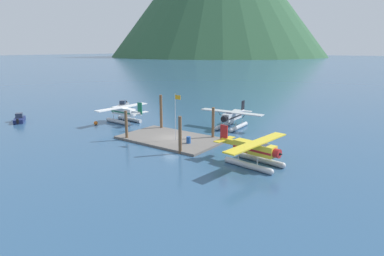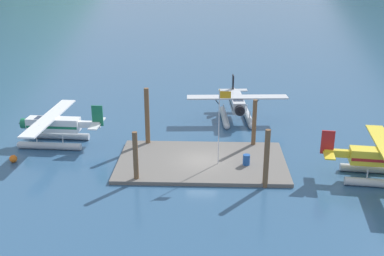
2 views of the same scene
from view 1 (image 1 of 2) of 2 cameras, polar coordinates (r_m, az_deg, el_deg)
The scene contains 14 objects.
ground_plane at distance 45.69m, azimuth -3.73°, elevation -2.04°, with size 1200.00×1200.00×0.00m, color #2D5175.
dock_platform at distance 45.64m, azimuth -3.73°, elevation -1.86°, with size 13.99×8.39×0.30m, color #66605B.
piling_near_left at distance 45.98m, azimuth -11.41°, elevation 0.46°, with size 0.39×0.39×4.10m, color brown.
piling_near_right at distance 39.08m, azimuth -2.10°, elevation -1.25°, with size 0.41×0.41×4.61m, color brown.
piling_far_left at distance 50.98m, azimuth -5.42°, elevation 2.74°, with size 0.43×0.43×5.45m, color brown.
piling_far_right at distance 45.41m, azimuth 3.70°, elevation 0.79°, with size 0.39×0.39×4.50m, color brown.
flagpole at distance 43.33m, azimuth -2.82°, elevation 2.84°, with size 0.95×0.10×6.34m.
fuel_drum at distance 42.73m, azimuth -0.61°, elevation -2.10°, with size 0.62×0.62×0.88m.
mooring_buoy at distance 56.58m, azimuth -16.47°, elevation 0.85°, with size 0.65×0.65×0.65m, color orange.
seaplane_silver_bow_right at distance 52.40m, azimuth 6.98°, elevation 1.72°, with size 10.46×7.98×3.84m.
seaplane_white_port_fwd at distance 57.23m, azimuth -11.87°, elevation 2.55°, with size 7.98×10.46×3.84m.
seaplane_yellow_stbd_aft at distance 35.99m, azimuth 10.88°, elevation -4.03°, with size 7.95×10.49×3.84m.
boat_navy_open_sw at distance 63.99m, azimuth -27.92°, elevation 1.40°, with size 4.33×3.56×1.50m.
boat_grey_open_west at distance 72.16m, azimuth -11.95°, elevation 3.95°, with size 3.47×4.36×1.50m.
Camera 1 is at (28.14, -33.78, 12.43)m, focal length 30.52 mm.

